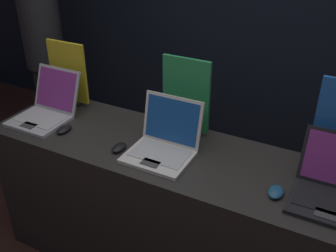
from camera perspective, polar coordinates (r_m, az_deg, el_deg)
The scene contains 11 objects.
wall_back at distance 3.49m, azimuth 13.63°, elevation 17.35°, with size 8.00×0.05×2.80m.
display_counter at distance 2.45m, azimuth -0.14°, elevation -12.41°, with size 2.12×0.62×0.91m.
laptop_front at distance 2.57m, azimuth -17.28°, elevation 2.46°, with size 0.33×0.39×0.28m.
mouse_front at distance 2.40m, azimuth -14.85°, elevation -0.47°, with size 0.06×0.11×0.03m.
promo_stand_front at distance 2.67m, azimuth -14.24°, elevation 7.20°, with size 0.29×0.07×0.43m.
laptop_middle at distance 2.10m, azimuth -0.55°, elevation -2.41°, with size 0.34×0.34×0.29m.
mouse_middle at distance 2.17m, azimuth -7.13°, elevation -3.11°, with size 0.06×0.11×0.03m.
promo_stand_middle at distance 2.24m, azimuth 2.68°, elevation 4.11°, with size 0.29×0.07×0.45m.
laptop_back at distance 1.94m, azimuth 22.87°, elevation -8.23°, with size 0.35×0.34×0.28m.
mouse_back at distance 1.91m, azimuth 15.41°, elevation -9.20°, with size 0.07×0.11×0.03m.
person_bystander at distance 3.65m, azimuth -17.31°, elevation 9.46°, with size 0.33×0.33×1.76m.
Camera 1 is at (0.85, -1.30, 2.09)m, focal length 42.00 mm.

